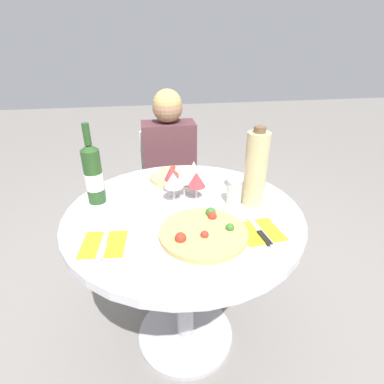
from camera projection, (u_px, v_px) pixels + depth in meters
name	position (u px, v px, depth m)	size (l,w,h in m)	color
ground_plane	(186.00, 334.00, 1.60)	(12.00, 12.00, 0.00)	gray
dining_table	(184.00, 241.00, 1.31)	(0.97, 0.97, 0.77)	#B2B2B7
chair_behind_diner	(170.00, 195.00, 2.13)	(0.37, 0.37, 0.85)	silver
seated_diner	(171.00, 190.00, 1.96)	(0.33, 0.40, 1.14)	#512D33
pizza_large	(204.00, 232.00, 1.08)	(0.32, 0.32, 0.05)	tan
pizza_small_far	(175.00, 175.00, 1.51)	(0.24, 0.24, 0.05)	#DBB26B
wine_bottle	(93.00, 174.00, 1.25)	(0.08, 0.08, 0.34)	#23471E
tall_carafe	(256.00, 169.00, 1.22)	(0.09, 0.09, 0.34)	tan
sugar_shaker	(234.00, 192.00, 1.27)	(0.06, 0.06, 0.11)	silver
wine_glass_back_left	(172.00, 173.00, 1.32)	(0.07, 0.07, 0.14)	silver
wine_glass_center	(184.00, 175.00, 1.30)	(0.07, 0.07, 0.15)	silver
wine_glass_front_left	(173.00, 181.00, 1.26)	(0.08, 0.08, 0.13)	silver
wine_glass_back_right	(194.00, 170.00, 1.33)	(0.08, 0.08, 0.15)	silver
wine_glass_front_right	(196.00, 180.00, 1.28)	(0.08, 0.08, 0.13)	silver
place_setting_left	(103.00, 244.00, 1.03)	(0.16, 0.19, 0.01)	yellow
place_setting_right	(260.00, 232.00, 1.10)	(0.17, 0.19, 0.01)	yellow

